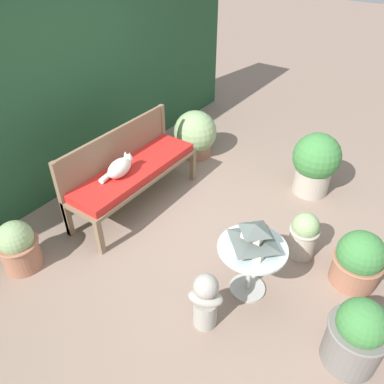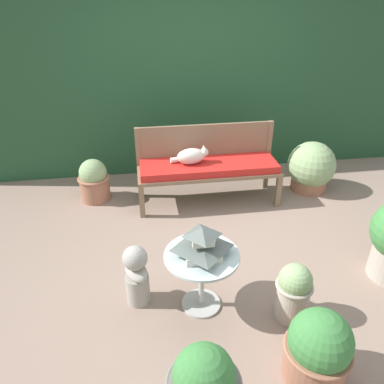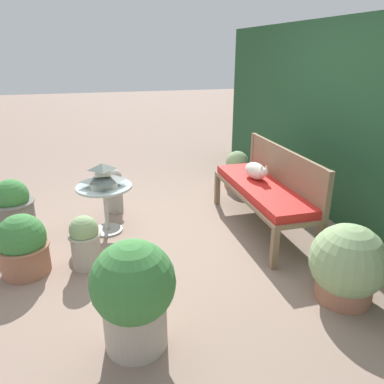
{
  "view_description": "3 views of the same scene",
  "coord_description": "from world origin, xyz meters",
  "px_view_note": "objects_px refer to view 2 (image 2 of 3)",
  "views": [
    {
      "loc": [
        -2.43,
        -1.54,
        2.76
      ],
      "look_at": [
        -0.04,
        0.14,
        0.6
      ],
      "focal_mm": 35.0,
      "sensor_mm": 36.0,
      "label": 1
    },
    {
      "loc": [
        -0.72,
        -2.91,
        2.38
      ],
      "look_at": [
        -0.26,
        0.15,
        0.63
      ],
      "focal_mm": 35.0,
      "sensor_mm": 36.0,
      "label": 2
    },
    {
      "loc": [
        3.56,
        -0.74,
        1.9
      ],
      "look_at": [
        -0.03,
        0.23,
        0.48
      ],
      "focal_mm": 35.0,
      "sensor_mm": 36.0,
      "label": 3
    }
  ],
  "objects_px": {
    "patio_table": "(202,266)",
    "garden_bust": "(137,274)",
    "pagoda_birdhouse": "(202,243)",
    "garden_bench": "(208,169)",
    "cat": "(191,156)",
    "potted_plant_bench_left": "(318,349)",
    "potted_plant_table_far": "(311,168)",
    "potted_plant_hedge_corner": "(293,291)",
    "potted_plant_bench_right": "(94,180)"
  },
  "relations": [
    {
      "from": "cat",
      "to": "potted_plant_hedge_corner",
      "type": "xyz_separation_m",
      "value": [
        0.53,
        -1.9,
        -0.35
      ]
    },
    {
      "from": "pagoda_birdhouse",
      "to": "patio_table",
      "type": "bearing_deg",
      "value": 0.0
    },
    {
      "from": "cat",
      "to": "potted_plant_hedge_corner",
      "type": "height_order",
      "value": "cat"
    },
    {
      "from": "potted_plant_bench_left",
      "to": "potted_plant_hedge_corner",
      "type": "xyz_separation_m",
      "value": [
        0.04,
        0.53,
        -0.0
      ]
    },
    {
      "from": "potted_plant_table_far",
      "to": "pagoda_birdhouse",
      "type": "bearing_deg",
      "value": -134.16
    },
    {
      "from": "garden_bench",
      "to": "pagoda_birdhouse",
      "type": "height_order",
      "value": "pagoda_birdhouse"
    },
    {
      "from": "patio_table",
      "to": "potted_plant_bench_left",
      "type": "xyz_separation_m",
      "value": [
        0.65,
        -0.75,
        -0.15
      ]
    },
    {
      "from": "patio_table",
      "to": "potted_plant_table_far",
      "type": "relative_size",
      "value": 0.93
    },
    {
      "from": "garden_bench",
      "to": "cat",
      "type": "distance_m",
      "value": 0.26
    },
    {
      "from": "patio_table",
      "to": "potted_plant_hedge_corner",
      "type": "height_order",
      "value": "patio_table"
    },
    {
      "from": "potted_plant_table_far",
      "to": "potted_plant_bench_left",
      "type": "bearing_deg",
      "value": -112.98
    },
    {
      "from": "cat",
      "to": "garden_bust",
      "type": "distance_m",
      "value": 1.73
    },
    {
      "from": "cat",
      "to": "pagoda_birdhouse",
      "type": "distance_m",
      "value": 1.69
    },
    {
      "from": "potted_plant_bench_left",
      "to": "cat",
      "type": "bearing_deg",
      "value": 101.22
    },
    {
      "from": "garden_bust",
      "to": "potted_plant_bench_right",
      "type": "height_order",
      "value": "garden_bust"
    },
    {
      "from": "potted_plant_table_far",
      "to": "cat",
      "type": "bearing_deg",
      "value": -176.44
    },
    {
      "from": "cat",
      "to": "potted_plant_table_far",
      "type": "relative_size",
      "value": 0.7
    },
    {
      "from": "patio_table",
      "to": "pagoda_birdhouse",
      "type": "height_order",
      "value": "pagoda_birdhouse"
    },
    {
      "from": "garden_bust",
      "to": "patio_table",
      "type": "bearing_deg",
      "value": 54.95
    },
    {
      "from": "patio_table",
      "to": "potted_plant_bench_left",
      "type": "height_order",
      "value": "potted_plant_bench_left"
    },
    {
      "from": "cat",
      "to": "potted_plant_bench_right",
      "type": "bearing_deg",
      "value": 160.45
    },
    {
      "from": "patio_table",
      "to": "garden_bust",
      "type": "height_order",
      "value": "garden_bust"
    },
    {
      "from": "cat",
      "to": "garden_bust",
      "type": "height_order",
      "value": "cat"
    },
    {
      "from": "garden_bench",
      "to": "pagoda_birdhouse",
      "type": "bearing_deg",
      "value": -102.51
    },
    {
      "from": "patio_table",
      "to": "potted_plant_table_far",
      "type": "bearing_deg",
      "value": 45.84
    },
    {
      "from": "patio_table",
      "to": "garden_bust",
      "type": "relative_size",
      "value": 1.07
    },
    {
      "from": "pagoda_birdhouse",
      "to": "potted_plant_bench_right",
      "type": "xyz_separation_m",
      "value": [
        -1.0,
        1.92,
        -0.38
      ]
    },
    {
      "from": "cat",
      "to": "patio_table",
      "type": "height_order",
      "value": "cat"
    },
    {
      "from": "pagoda_birdhouse",
      "to": "garden_bust",
      "type": "distance_m",
      "value": 0.64
    },
    {
      "from": "garden_bench",
      "to": "potted_plant_hedge_corner",
      "type": "bearing_deg",
      "value": -80.24
    },
    {
      "from": "pagoda_birdhouse",
      "to": "potted_plant_bench_right",
      "type": "bearing_deg",
      "value": 117.42
    },
    {
      "from": "garden_bench",
      "to": "garden_bust",
      "type": "bearing_deg",
      "value": -119.95
    },
    {
      "from": "potted_plant_table_far",
      "to": "potted_plant_hedge_corner",
      "type": "xyz_separation_m",
      "value": [
        -1.03,
        -2.0,
        -0.04
      ]
    },
    {
      "from": "cat",
      "to": "garden_bench",
      "type": "bearing_deg",
      "value": -11.21
    },
    {
      "from": "garden_bench",
      "to": "patio_table",
      "type": "distance_m",
      "value": 1.71
    },
    {
      "from": "potted_plant_hedge_corner",
      "to": "potted_plant_table_far",
      "type": "bearing_deg",
      "value": 62.74
    },
    {
      "from": "pagoda_birdhouse",
      "to": "garden_bust",
      "type": "relative_size",
      "value": 0.65
    },
    {
      "from": "patio_table",
      "to": "potted_plant_bench_right",
      "type": "relative_size",
      "value": 1.13
    },
    {
      "from": "potted_plant_bench_right",
      "to": "potted_plant_hedge_corner",
      "type": "distance_m",
      "value": 2.73
    },
    {
      "from": "pagoda_birdhouse",
      "to": "garden_bench",
      "type": "bearing_deg",
      "value": 77.49
    },
    {
      "from": "garden_bench",
      "to": "pagoda_birdhouse",
      "type": "xyz_separation_m",
      "value": [
        -0.37,
        -1.67,
        0.2
      ]
    },
    {
      "from": "potted_plant_bench_right",
      "to": "potted_plant_bench_left",
      "type": "bearing_deg",
      "value": -58.38
    },
    {
      "from": "patio_table",
      "to": "potted_plant_bench_left",
      "type": "distance_m",
      "value": 1.01
    },
    {
      "from": "potted_plant_bench_right",
      "to": "potted_plant_table_far",
      "type": "relative_size",
      "value": 0.83
    },
    {
      "from": "potted_plant_bench_left",
      "to": "potted_plant_table_far",
      "type": "xyz_separation_m",
      "value": [
        1.07,
        2.53,
        0.03
      ]
    },
    {
      "from": "garden_bust",
      "to": "potted_plant_table_far",
      "type": "relative_size",
      "value": 0.87
    },
    {
      "from": "garden_bust",
      "to": "potted_plant_table_far",
      "type": "xyz_separation_m",
      "value": [
        2.24,
        1.65,
        0.01
      ]
    },
    {
      "from": "potted_plant_bench_left",
      "to": "potted_plant_table_far",
      "type": "relative_size",
      "value": 0.88
    },
    {
      "from": "patio_table",
      "to": "cat",
      "type": "bearing_deg",
      "value": 84.27
    },
    {
      "from": "garden_bust",
      "to": "potted_plant_bench_right",
      "type": "xyz_separation_m",
      "value": [
        -0.48,
        1.8,
        -0.03
      ]
    }
  ]
}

